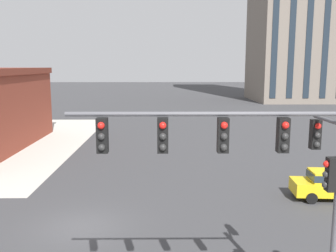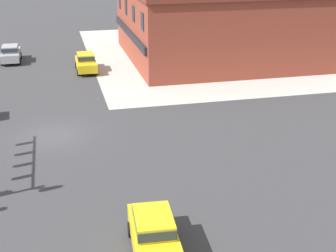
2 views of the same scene
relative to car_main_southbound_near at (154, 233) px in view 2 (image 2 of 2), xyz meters
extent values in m
plane|color=#38383A|center=(-13.66, -3.67, -0.92)|extent=(320.00, 320.00, 0.00)
cube|color=#B7B2A8|center=(-33.66, 16.33, -0.92)|extent=(32.00, 32.00, 0.02)
cube|color=gold|center=(0.05, 0.00, -0.22)|extent=(4.51, 2.06, 0.76)
cube|color=gold|center=(-0.10, 0.01, 0.46)|extent=(2.21, 1.64, 0.60)
cube|color=#232D38|center=(-0.10, 0.01, 0.46)|extent=(2.30, 1.68, 0.40)
cylinder|color=black|center=(-1.25, 0.93, -0.60)|extent=(0.65, 0.26, 0.64)
cylinder|color=black|center=(-1.37, -0.74, -0.60)|extent=(0.65, 0.26, 0.64)
cube|color=#99999E|center=(-34.49, -7.47, -0.22)|extent=(4.40, 1.76, 0.76)
cube|color=#99999E|center=(-34.34, -7.47, 0.46)|extent=(2.11, 1.50, 0.60)
cube|color=#232D38|center=(-34.34, -7.47, 0.46)|extent=(2.20, 1.53, 0.40)
cylinder|color=black|center=(-35.85, -8.31, -0.60)|extent=(0.64, 0.22, 0.64)
cylinder|color=black|center=(-35.85, -6.64, -0.60)|extent=(0.64, 0.22, 0.64)
cylinder|color=black|center=(-33.13, -8.31, -0.60)|extent=(0.64, 0.22, 0.64)
cylinder|color=black|center=(-33.13, -6.64, -0.60)|extent=(0.64, 0.22, 0.64)
cube|color=gold|center=(-28.98, -0.40, -0.22)|extent=(4.40, 1.76, 0.76)
cube|color=gold|center=(-29.13, -0.40, 0.46)|extent=(2.11, 1.50, 0.60)
cube|color=#232D38|center=(-29.13, -0.40, 0.46)|extent=(2.20, 1.53, 0.40)
cylinder|color=black|center=(-27.61, 0.44, -0.60)|extent=(0.64, 0.22, 0.64)
cylinder|color=black|center=(-27.61, -1.23, -0.60)|extent=(0.64, 0.22, 0.64)
cylinder|color=black|center=(-30.34, 0.44, -0.60)|extent=(0.64, 0.22, 0.64)
cylinder|color=black|center=(-30.34, -1.24, -0.60)|extent=(0.64, 0.22, 0.64)
cube|color=brown|center=(-31.72, 13.37, 2.50)|extent=(18.13, 18.09, 6.84)
cube|color=black|center=(-31.72, 4.21, 1.99)|extent=(17.22, 0.24, 0.70)
cube|color=#1E2833|center=(-38.52, 4.29, 4.21)|extent=(1.10, 0.08, 1.50)
cube|color=#1E2833|center=(-33.99, 4.29, 4.21)|extent=(1.10, 0.08, 1.50)
cube|color=#1E2833|center=(-29.46, 4.29, 4.21)|extent=(1.10, 0.08, 1.50)
cube|color=#1E2833|center=(-24.92, 4.29, 4.21)|extent=(1.10, 0.08, 1.50)
camera|label=1|loc=(-9.63, -20.53, 6.73)|focal=39.76mm
camera|label=2|loc=(16.31, -3.32, 11.16)|focal=52.33mm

